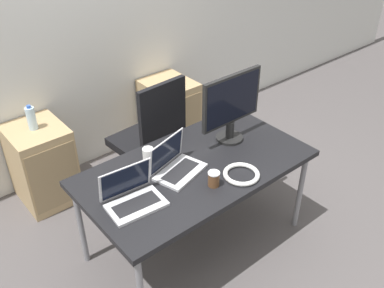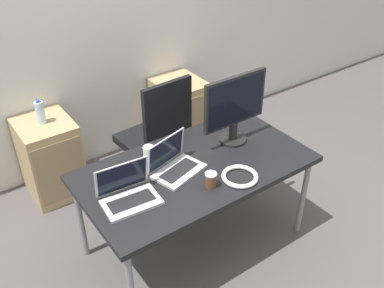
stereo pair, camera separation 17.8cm
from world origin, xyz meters
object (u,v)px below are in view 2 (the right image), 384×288
object	(u,v)px
cable_coil	(240,176)
laptop_right	(128,194)
office_chair	(156,147)
water_bottle	(40,112)
laptop_left	(175,164)
monitor	(235,107)
cabinet_right	(180,113)
coffee_cup_brown	(211,180)
cabinet_left	(51,158)
coffee_cup_white	(149,153)

from	to	relation	value
cable_coil	laptop_right	bearing A→B (deg)	161.45
office_chair	water_bottle	world-z (taller)	office_chair
water_bottle	cable_coil	world-z (taller)	water_bottle
laptop_left	cable_coil	size ratio (longest dim) A/B	1.60
monitor	laptop_right	bearing A→B (deg)	-171.38
cabinet_right	coffee_cup_brown	size ratio (longest dim) A/B	6.85
laptop_right	cabinet_left	bearing A→B (deg)	94.54
laptop_right	cable_coil	bearing A→B (deg)	-18.55
cabinet_left	monitor	size ratio (longest dim) A/B	1.33
cabinet_right	water_bottle	size ratio (longest dim) A/B	3.36
laptop_right	coffee_cup_white	size ratio (longest dim) A/B	3.31
cabinet_left	laptop_right	xyz separation A→B (m)	(0.10, -1.26, 0.42)
office_chair	cable_coil	size ratio (longest dim) A/B	4.46
coffee_cup_white	monitor	bearing A→B (deg)	-13.10
office_chair	coffee_cup_white	distance (m)	0.73
laptop_right	monitor	xyz separation A→B (m)	(0.93, 0.14, 0.23)
coffee_cup_brown	cable_coil	bearing A→B (deg)	-12.60
laptop_left	coffee_cup_brown	world-z (taller)	laptop_left
coffee_cup_white	cable_coil	world-z (taller)	coffee_cup_white
laptop_right	cable_coil	distance (m)	0.72
cabinet_right	coffee_cup_white	distance (m)	1.39
water_bottle	laptop_left	xyz separation A→B (m)	(0.49, -1.17, -0.01)
laptop_right	coffee_cup_white	distance (m)	0.42
coffee_cup_brown	cabinet_left	bearing A→B (deg)	111.95
laptop_left	coffee_cup_white	bearing A→B (deg)	111.20
monitor	coffee_cup_white	size ratio (longest dim) A/B	4.82
office_chair	cabinet_right	world-z (taller)	office_chair
office_chair	laptop_right	distance (m)	1.11
cabinet_right	laptop_left	xyz separation A→B (m)	(-0.82, -1.17, 0.42)
office_chair	cable_coil	xyz separation A→B (m)	(0.01, -1.04, 0.34)
laptop_left	laptop_right	bearing A→B (deg)	-167.58
office_chair	cable_coil	bearing A→B (deg)	-89.19
cable_coil	monitor	bearing A→B (deg)	55.92
cabinet_left	coffee_cup_brown	bearing A→B (deg)	-68.05
water_bottle	coffee_cup_brown	bearing A→B (deg)	-68.08
laptop_right	coffee_cup_brown	xyz separation A→B (m)	(0.48, -0.18, 0.00)
office_chair	laptop_left	xyz separation A→B (m)	(-0.28, -0.72, 0.37)
coffee_cup_white	office_chair	bearing A→B (deg)	55.65
office_chair	cabinet_right	bearing A→B (deg)	39.35
monitor	coffee_cup_white	distance (m)	0.68
water_bottle	monitor	bearing A→B (deg)	-47.24
cable_coil	coffee_cup_brown	bearing A→B (deg)	167.40
monitor	coffee_cup_brown	size ratio (longest dim) A/B	5.16
coffee_cup_white	coffee_cup_brown	distance (m)	0.50
cabinet_right	monitor	distance (m)	1.32
cabinet_left	coffee_cup_brown	distance (m)	1.61
cabinet_left	laptop_left	world-z (taller)	laptop_left
office_chair	monitor	bearing A→B (deg)	-68.31
monitor	coffee_cup_brown	distance (m)	0.60
water_bottle	cable_coil	xyz separation A→B (m)	(0.78, -1.49, -0.05)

